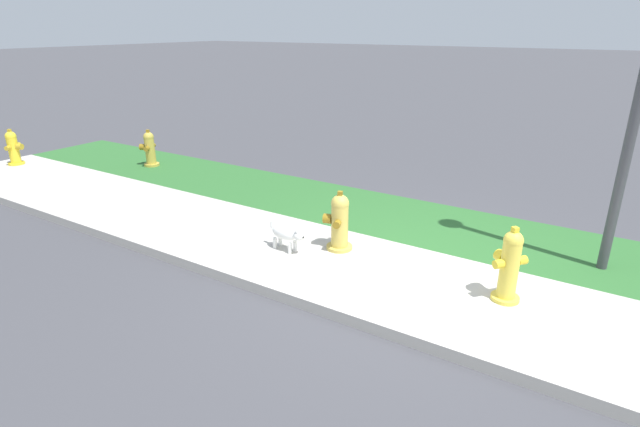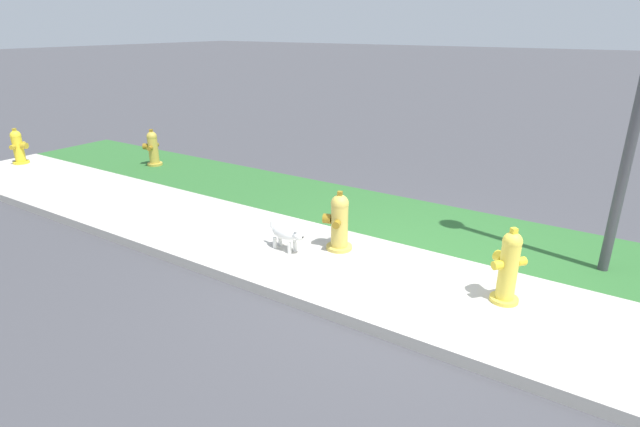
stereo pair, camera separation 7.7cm
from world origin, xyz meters
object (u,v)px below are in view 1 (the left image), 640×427
at_px(fire_hydrant_by_grass_verge, 13,148).
at_px(small_white_dog, 287,234).
at_px(fire_hydrant_far_end, 150,149).
at_px(fire_hydrant_at_driveway, 339,222).
at_px(fire_hydrant_near_corner, 509,266).

height_order(fire_hydrant_by_grass_verge, small_white_dog, fire_hydrant_by_grass_verge).
relative_size(fire_hydrant_far_end, small_white_dog, 1.32).
distance_m(fire_hydrant_by_grass_verge, fire_hydrant_far_end, 2.72).
height_order(fire_hydrant_by_grass_verge, fire_hydrant_at_driveway, fire_hydrant_at_driveway).
distance_m(fire_hydrant_by_grass_verge, small_white_dog, 6.96).
distance_m(fire_hydrant_near_corner, fire_hydrant_far_end, 7.33).
xyz_separation_m(fire_hydrant_by_grass_verge, fire_hydrant_at_driveway, (7.46, 0.02, 0.02)).
xyz_separation_m(fire_hydrant_near_corner, fire_hydrant_far_end, (-7.17, 1.52, -0.05)).
xyz_separation_m(fire_hydrant_at_driveway, small_white_dog, (-0.51, -0.39, -0.13)).
height_order(fire_hydrant_near_corner, small_white_dog, fire_hydrant_near_corner).
bearing_deg(fire_hydrant_at_driveway, fire_hydrant_by_grass_verge, 72.72).
distance_m(fire_hydrant_at_driveway, fire_hydrant_far_end, 5.30).
bearing_deg(fire_hydrant_far_end, fire_hydrant_near_corner, -127.99).
height_order(fire_hydrant_at_driveway, fire_hydrant_near_corner, fire_hydrant_near_corner).
bearing_deg(small_white_dog, fire_hydrant_far_end, 166.01).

